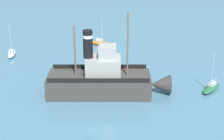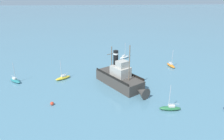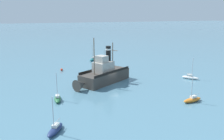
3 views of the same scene
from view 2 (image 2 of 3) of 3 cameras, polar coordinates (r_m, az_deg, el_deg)
ground_plane at (r=46.60m, az=3.87°, el=-3.60°), size 600.00×600.00×0.00m
old_tugboat at (r=44.21m, az=2.50°, el=-2.40°), size 10.51×13.99×9.90m
sailboat_orange at (r=58.59m, az=16.47°, el=1.33°), size 1.71×3.93×4.90m
sailboat_green at (r=37.56m, az=16.27°, el=-10.36°), size 3.90×1.52×4.90m
sailboat_white at (r=63.46m, az=3.54°, el=3.72°), size 3.65×3.24×4.90m
sailboat_teal at (r=51.77m, az=-25.93°, el=-2.69°), size 3.58×3.33×4.90m
sailboat_yellow at (r=49.48m, az=-13.83°, el=-2.13°), size 3.73×3.11×4.90m
mooring_buoy at (r=39.18m, az=-16.76°, el=-9.16°), size 0.66×0.66×0.66m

